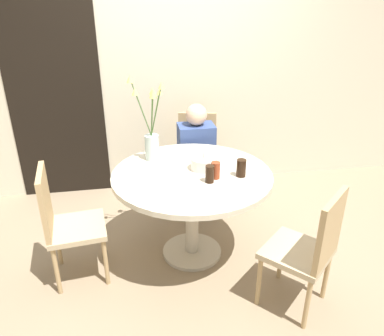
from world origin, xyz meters
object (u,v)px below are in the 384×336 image
(drink_glass_2, at_px, (216,170))
(person_woman, at_px, (196,160))
(flower_vase, at_px, (151,133))
(drink_glass_0, at_px, (241,168))
(drink_glass_1, at_px, (210,174))
(chair_left_flank, at_px, (197,153))
(chair_far_back, at_px, (64,220))
(birthday_cake, at_px, (204,163))
(chair_near_front, at_px, (310,246))
(side_plate, at_px, (202,153))

(drink_glass_2, height_order, person_woman, person_woman)
(flower_vase, height_order, person_woman, flower_vase)
(drink_glass_0, distance_m, drink_glass_1, 0.25)
(chair_left_flank, relative_size, chair_far_back, 1.00)
(birthday_cake, bearing_deg, drink_glass_1, -90.72)
(chair_near_front, relative_size, person_woman, 0.85)
(chair_far_back, relative_size, drink_glass_2, 7.10)
(side_plate, distance_m, drink_glass_0, 0.52)
(chair_far_back, xyz_separation_m, drink_glass_2, (1.10, -0.01, 0.30))
(birthday_cake, bearing_deg, person_woman, 83.78)
(chair_far_back, distance_m, side_plate, 1.22)
(chair_near_front, distance_m, drink_glass_2, 0.82)
(chair_far_back, height_order, drink_glass_1, chair_far_back)
(drink_glass_1, bearing_deg, drink_glass_0, 12.12)
(drink_glass_2, relative_size, person_woman, 0.12)
(birthday_cake, xyz_separation_m, person_woman, (0.08, 0.72, -0.29))
(chair_left_flank, height_order, side_plate, chair_left_flank)
(flower_vase, distance_m, person_woman, 0.81)
(chair_far_back, relative_size, person_woman, 0.85)
(flower_vase, distance_m, drink_glass_0, 0.77)
(side_plate, height_order, drink_glass_1, drink_glass_1)
(chair_far_back, bearing_deg, drink_glass_2, -96.97)
(drink_glass_2, bearing_deg, side_plate, 90.71)
(chair_far_back, distance_m, birthday_cake, 1.10)
(birthday_cake, height_order, drink_glass_1, birthday_cake)
(chair_left_flank, bearing_deg, side_plate, -83.81)
(chair_near_front, height_order, drink_glass_0, chair_near_front)
(chair_left_flank, bearing_deg, birthday_cake, -84.43)
(side_plate, distance_m, drink_glass_2, 0.48)
(chair_far_back, xyz_separation_m, person_woman, (1.13, 0.88, -0.01))
(birthday_cake, relative_size, person_woman, 0.19)
(chair_near_front, bearing_deg, drink_glass_2, -92.58)
(side_plate, bearing_deg, chair_far_back, -156.84)
(chair_left_flank, bearing_deg, drink_glass_2, -80.40)
(birthday_cake, height_order, flower_vase, flower_vase)
(chair_near_front, bearing_deg, side_plate, -107.31)
(chair_far_back, bearing_deg, person_woman, -58.48)
(side_plate, bearing_deg, drink_glass_2, -89.29)
(flower_vase, bearing_deg, chair_left_flank, 52.23)
(chair_left_flank, height_order, drink_glass_1, chair_left_flank)
(flower_vase, relative_size, drink_glass_2, 5.48)
(chair_far_back, height_order, person_woman, person_woman)
(chair_far_back, relative_size, chair_near_front, 1.00)
(chair_left_flank, height_order, birthday_cake, chair_left_flank)
(birthday_cake, height_order, drink_glass_0, birthday_cake)
(chair_left_flank, distance_m, side_plate, 0.63)
(birthday_cake, xyz_separation_m, drink_glass_2, (0.05, -0.17, 0.02))
(drink_glass_1, height_order, person_woman, person_woman)
(chair_left_flank, distance_m, flower_vase, 0.93)
(drink_glass_0, bearing_deg, chair_near_front, -63.34)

